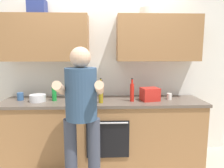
# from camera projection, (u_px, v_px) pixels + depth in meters

# --- Properties ---
(ground_plane) EXTENTS (12.00, 12.00, 0.00)m
(ground_plane) POSITION_uv_depth(u_px,v_px,m) (104.00, 159.00, 3.10)
(ground_plane) COLOR #B2A893
(back_wall_unit) EXTENTS (4.00, 0.38, 2.50)m
(back_wall_unit) POSITION_uv_depth(u_px,v_px,m) (103.00, 58.00, 3.14)
(back_wall_unit) COLOR silver
(back_wall_unit) RESTS_ON ground
(counter) EXTENTS (2.84, 0.67, 0.90)m
(counter) POSITION_uv_depth(u_px,v_px,m) (103.00, 131.00, 3.03)
(counter) COLOR olive
(counter) RESTS_ON ground
(person_standing) EXTENTS (0.49, 0.45, 1.63)m
(person_standing) POSITION_uv_depth(u_px,v_px,m) (81.00, 109.00, 2.26)
(person_standing) COLOR #383D4C
(person_standing) RESTS_ON ground
(bottle_soda) EXTENTS (0.06, 0.06, 0.25)m
(bottle_soda) POSITION_uv_depth(u_px,v_px,m) (54.00, 93.00, 2.92)
(bottle_soda) COLOR #198C33
(bottle_soda) RESTS_ON counter
(bottle_syrup) EXTENTS (0.07, 0.07, 0.32)m
(bottle_syrup) POSITION_uv_depth(u_px,v_px,m) (76.00, 91.00, 2.98)
(bottle_syrup) COLOR #8C4C14
(bottle_syrup) RESTS_ON counter
(bottle_wine) EXTENTS (0.05, 0.05, 0.28)m
(bottle_wine) POSITION_uv_depth(u_px,v_px,m) (102.00, 91.00, 3.03)
(bottle_wine) COLOR #471419
(bottle_wine) RESTS_ON counter
(bottle_oil) EXTENTS (0.06, 0.06, 0.34)m
(bottle_oil) POSITION_uv_depth(u_px,v_px,m) (101.00, 93.00, 2.79)
(bottle_oil) COLOR olive
(bottle_oil) RESTS_ON counter
(bottle_hotsauce) EXTENTS (0.05, 0.05, 0.32)m
(bottle_hotsauce) POSITION_uv_depth(u_px,v_px,m) (132.00, 92.00, 2.88)
(bottle_hotsauce) COLOR red
(bottle_hotsauce) RESTS_ON counter
(cup_coffee) EXTENTS (0.07, 0.07, 0.09)m
(cup_coffee) POSITION_uv_depth(u_px,v_px,m) (169.00, 96.00, 3.02)
(cup_coffee) COLOR white
(cup_coffee) RESTS_ON counter
(cup_tea) EXTENTS (0.09, 0.09, 0.11)m
(cup_tea) POSITION_uv_depth(u_px,v_px,m) (20.00, 96.00, 2.96)
(cup_tea) COLOR #33598C
(cup_tea) RESTS_ON counter
(mixing_bowl) EXTENTS (0.22, 0.22, 0.10)m
(mixing_bowl) POSITION_uv_depth(u_px,v_px,m) (38.00, 98.00, 2.89)
(mixing_bowl) COLOR silver
(mixing_bowl) RESTS_ON counter
(potted_herb) EXTENTS (0.19, 0.19, 0.28)m
(potted_herb) POSITION_uv_depth(u_px,v_px,m) (81.00, 91.00, 2.82)
(potted_herb) COLOR #9E6647
(potted_herb) RESTS_ON counter
(grocery_bag_crisps) EXTENTS (0.28, 0.25, 0.18)m
(grocery_bag_crisps) POSITION_uv_depth(u_px,v_px,m) (150.00, 94.00, 2.94)
(grocery_bag_crisps) COLOR red
(grocery_bag_crisps) RESTS_ON counter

